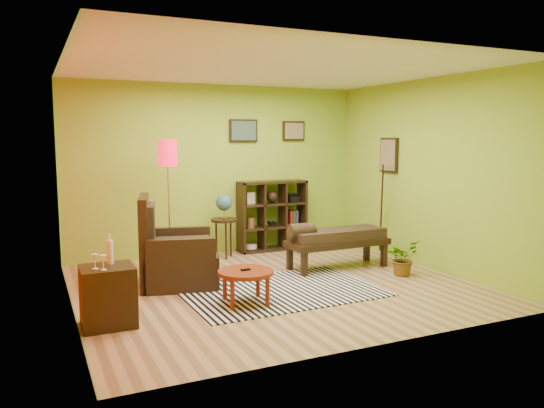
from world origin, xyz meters
name	(u,v)px	position (x,y,z in m)	size (l,w,h in m)	color
ground	(275,285)	(0.00, 0.00, 0.00)	(5.00, 5.00, 0.00)	tan
room_shell	(268,148)	(-0.09, 0.01, 1.80)	(5.04, 4.54, 2.82)	#8DB931
zebra_rug	(281,291)	(-0.05, -0.27, 0.01)	(2.44, 1.64, 0.01)	white
coffee_table	(246,275)	(-0.64, -0.57, 0.35)	(0.65, 0.65, 0.42)	maroon
armchair	(174,258)	(-1.19, 0.60, 0.36)	(1.17, 1.16, 1.19)	black
side_cabinet	(108,296)	(-2.20, -0.65, 0.32)	(0.53, 0.48, 0.94)	black
floor_lamp	(168,165)	(-1.04, 1.40, 1.55)	(0.29, 0.29, 1.91)	silver
globe_table	(224,210)	(-0.06, 1.81, 0.78)	(0.42, 0.42, 1.03)	black
cube_shelf	(273,216)	(0.91, 2.03, 0.60)	(1.20, 0.35, 1.20)	black
bench	(335,238)	(1.20, 0.45, 0.46)	(1.58, 0.57, 0.72)	black
potted_plant	(402,262)	(1.86, -0.28, 0.19)	(0.45, 0.50, 0.39)	#26661E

